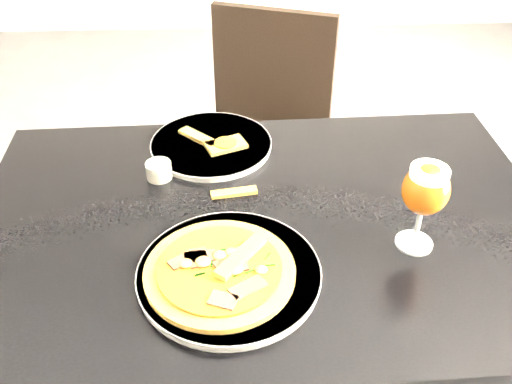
{
  "coord_description": "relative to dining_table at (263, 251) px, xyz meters",
  "views": [
    {
      "loc": [
        0.11,
        -0.87,
        1.51
      ],
      "look_at": [
        0.15,
        0.01,
        0.83
      ],
      "focal_mm": 40.0,
      "sensor_mm": 36.0,
      "label": 1
    }
  ],
  "objects": [
    {
      "name": "dining_table",
      "position": [
        0.0,
        0.0,
        0.0
      ],
      "size": [
        1.22,
        0.83,
        0.75
      ],
      "rotation": [
        0.0,
        0.0,
        0.03
      ],
      "color": "black",
      "rests_on": "ground"
    },
    {
      "name": "chair_far",
      "position": [
        0.04,
        0.69,
        -0.16
      ],
      "size": [
        0.53,
        0.53,
        0.9
      ],
      "rotation": [
        0.0,
        0.0,
        -0.34
      ],
      "color": "black",
      "rests_on": "ground"
    },
    {
      "name": "plate_main",
      "position": [
        -0.07,
        -0.16,
        0.1
      ],
      "size": [
        0.41,
        0.41,
        0.02
      ],
      "primitive_type": "cylinder",
      "rotation": [
        0.0,
        0.0,
        0.26
      ],
      "color": "white",
      "rests_on": "dining_table"
    },
    {
      "name": "pizza",
      "position": [
        -0.09,
        -0.17,
        0.12
      ],
      "size": [
        0.27,
        0.27,
        0.03
      ],
      "rotation": [
        0.0,
        0.0,
        0.59
      ],
      "color": "brown",
      "rests_on": "plate_main"
    },
    {
      "name": "plate_second",
      "position": [
        -0.11,
        0.28,
        0.1
      ],
      "size": [
        0.38,
        0.38,
        0.02
      ],
      "primitive_type": "cylinder",
      "rotation": [
        0.0,
        0.0,
        -0.37
      ],
      "color": "white",
      "rests_on": "dining_table"
    },
    {
      "name": "crust_scraps",
      "position": [
        -0.1,
        0.27,
        0.11
      ],
      "size": [
        0.17,
        0.13,
        0.01
      ],
      "rotation": [
        0.0,
        0.0,
        -0.32
      ],
      "color": "brown",
      "rests_on": "plate_second"
    },
    {
      "name": "loose_crust",
      "position": [
        -0.06,
        0.09,
        0.09
      ],
      "size": [
        0.1,
        0.04,
        0.01
      ],
      "primitive_type": "cube",
      "rotation": [
        0.0,
        0.0,
        0.16
      ],
      "color": "brown",
      "rests_on": "dining_table"
    },
    {
      "name": "sauce_cup",
      "position": [
        -0.23,
        0.16,
        0.11
      ],
      "size": [
        0.06,
        0.06,
        0.04
      ],
      "color": "#B3B4A2",
      "rests_on": "dining_table"
    },
    {
      "name": "beer_glass",
      "position": [
        0.29,
        -0.09,
        0.22
      ],
      "size": [
        0.09,
        0.09,
        0.18
      ],
      "color": "silver",
      "rests_on": "dining_table"
    }
  ]
}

